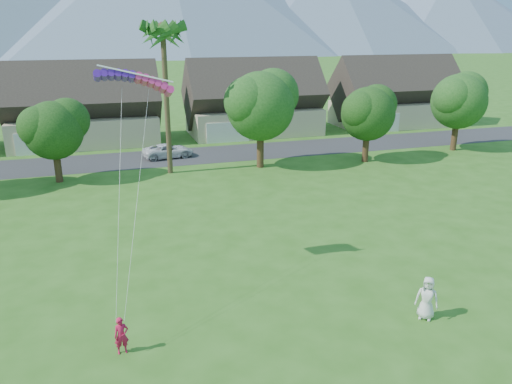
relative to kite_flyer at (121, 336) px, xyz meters
name	(u,v)px	position (x,y,z in m)	size (l,w,h in m)	color
ground	(339,376)	(7.31, -3.68, -0.75)	(500.00, 500.00, 0.00)	#2D6019
street	(183,156)	(7.31, 30.32, -0.74)	(90.00, 7.00, 0.01)	#2D2D30
kite_flyer	(121,336)	(0.00, 0.00, 0.00)	(0.55, 0.36, 1.50)	#BE153D
watcher	(427,298)	(12.50, -1.37, 0.21)	(0.94, 0.61, 1.93)	silver
parked_car	(168,151)	(5.89, 30.32, -0.08)	(2.21, 4.80, 1.33)	silver
houses_row	(173,108)	(7.80, 39.31, 2.69)	(72.75, 8.19, 8.86)	beige
tree_row	(179,117)	(6.16, 24.23, 4.14)	(62.27, 6.67, 8.45)	#47301C
fan_palm	(163,29)	(5.31, 24.82, 11.05)	(3.00, 3.00, 13.80)	#4C3D26
parafoil_kite	(135,77)	(1.63, 6.25, 9.01)	(3.49, 1.12, 0.50)	#4E16A9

